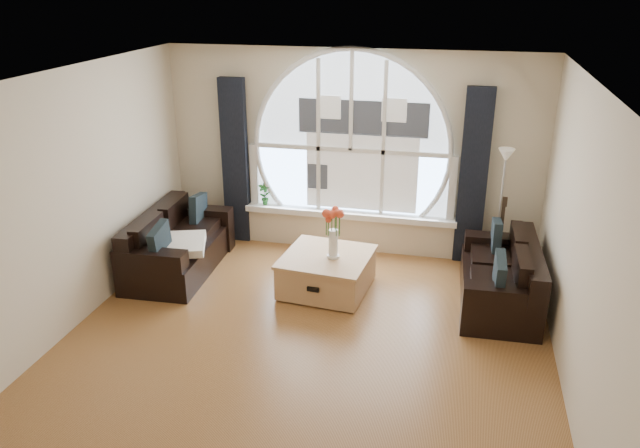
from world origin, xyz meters
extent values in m
cube|color=brown|center=(0.00, 0.00, 0.00)|extent=(5.00, 5.50, 0.01)
cube|color=silver|center=(0.00, 0.00, 2.70)|extent=(5.00, 5.50, 0.01)
cube|color=beige|center=(0.00, 2.75, 1.35)|extent=(5.00, 0.01, 2.70)
cube|color=beige|center=(0.00, -2.75, 1.35)|extent=(5.00, 0.01, 2.70)
cube|color=beige|center=(-2.50, 0.00, 1.35)|extent=(0.01, 5.50, 2.70)
cube|color=beige|center=(2.50, 0.00, 1.35)|extent=(0.01, 5.50, 2.70)
cube|color=silver|center=(2.20, 0.00, 2.35)|extent=(0.92, 5.50, 0.72)
cube|color=silver|center=(0.00, 2.72, 1.62)|extent=(2.60, 0.06, 2.15)
cube|color=white|center=(0.00, 2.65, 0.51)|extent=(2.90, 0.22, 0.08)
cube|color=white|center=(0.00, 2.69, 1.62)|extent=(2.76, 0.08, 2.15)
cube|color=silver|center=(0.15, 2.71, 1.50)|extent=(1.70, 0.02, 1.50)
cube|color=black|center=(-1.60, 2.63, 1.15)|extent=(0.35, 0.12, 2.30)
cube|color=black|center=(1.60, 2.63, 1.15)|extent=(0.35, 0.12, 2.30)
cube|color=black|center=(-1.99, 1.50, 0.40)|extent=(0.93, 1.76, 0.76)
cube|color=black|center=(1.97, 1.51, 0.40)|extent=(0.86, 1.66, 0.73)
cube|color=#A4774B|center=(-0.03, 1.39, 0.25)|extent=(1.10, 1.10, 0.49)
cube|color=silver|center=(-1.80, 1.21, 0.50)|extent=(0.70, 0.70, 0.10)
cube|color=white|center=(0.05, 1.35, 0.84)|extent=(0.24, 0.24, 0.70)
cube|color=#B2B2B2|center=(1.96, 2.45, 0.80)|extent=(0.24, 0.24, 1.60)
cube|color=#976430|center=(1.99, 2.34, 0.53)|extent=(0.37, 0.26, 1.06)
imported|color=#1E6023|center=(-1.20, 2.65, 0.71)|extent=(0.19, 0.14, 0.32)
camera|label=1|loc=(1.39, -5.13, 3.54)|focal=34.78mm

